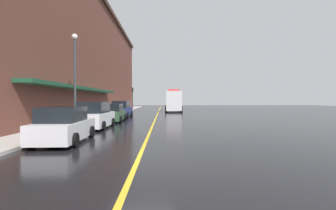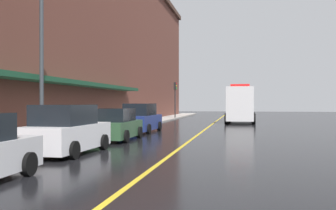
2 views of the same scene
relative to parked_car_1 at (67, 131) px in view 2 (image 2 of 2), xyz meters
name	(u,v)px [view 2 (image 2 of 2)]	position (x,y,z in m)	size (l,w,h in m)	color
ground_plane	(208,128)	(4.01, 16.21, -0.88)	(112.00, 112.00, 0.00)	black
sidewalk_left	(132,126)	(-2.19, 16.21, -0.80)	(2.40, 70.00, 0.15)	#ADA8A0
lane_center_stripe	(208,128)	(4.01, 16.21, -0.87)	(0.16, 70.00, 0.01)	gold
brick_building_left	(65,29)	(-7.53, 15.20, 7.14)	(9.46, 64.00, 16.00)	brown
parked_car_1	(67,131)	(0.00, 0.00, 0.00)	(2.17, 4.47, 1.89)	silver
parked_car_2	(115,125)	(0.13, 5.28, -0.09)	(2.19, 4.26, 1.67)	#2D5133
parked_car_3	(141,119)	(0.06, 10.74, 0.01)	(2.08, 4.71, 1.91)	navy
box_truck	(241,105)	(6.54, 24.47, 0.86)	(2.86, 8.53, 3.65)	silver
parking_meter_0	(97,119)	(-1.34, 6.45, 0.18)	(0.14, 0.18, 1.33)	#4C4C51
parking_meter_2	(5,129)	(-1.34, -1.90, 0.18)	(0.14, 0.18, 1.33)	#4C4C51
street_lamp_left	(41,47)	(-1.94, 1.56, 3.52)	(0.44, 0.44, 6.94)	#33383D
traffic_light_near	(175,93)	(-1.27, 31.60, 2.28)	(0.38, 0.36, 4.30)	#232326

